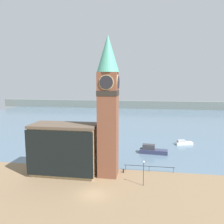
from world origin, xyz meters
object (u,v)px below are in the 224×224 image
clock_tower (108,103)px  boat_far (183,143)px  lamp_post (144,169)px  boat_near (152,150)px  mooring_bollard_near (123,171)px  pier_building (64,149)px

clock_tower → boat_far: 31.38m
boat_far → lamp_post: lamp_post is taller
clock_tower → boat_near: size_ratio=3.75×
mooring_bollard_near → lamp_post: size_ratio=0.18×
lamp_post → boat_near: bearing=83.4°
lamp_post → boat_far: bearing=67.5°
lamp_post → clock_tower: bearing=153.5°
clock_tower → mooring_bollard_near: bearing=28.5°
boat_far → mooring_bollard_near: (-14.59, -21.24, -0.09)m
clock_tower → lamp_post: clock_tower is taller
mooring_bollard_near → lamp_post: bearing=-50.9°
boat_far → boat_near: bearing=-150.7°
boat_near → boat_far: 12.52m
boat_far → mooring_bollard_near: bearing=-140.6°
boat_near → mooring_bollard_near: (-5.80, -12.33, -0.38)m
pier_building → boat_near: (16.82, 14.18, -3.99)m
pier_building → mooring_bollard_near: bearing=9.6°
pier_building → mooring_bollard_near: pier_building is taller
clock_tower → mooring_bollard_near: (2.71, 1.47, -13.11)m
boat_near → lamp_post: size_ratio=1.57×
clock_tower → boat_far: bearing=52.7°
clock_tower → boat_near: bearing=58.3°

